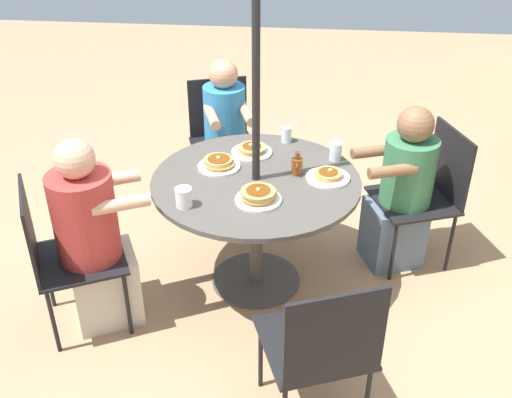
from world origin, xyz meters
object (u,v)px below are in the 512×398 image
Objects in this scene: patio_chair_east at (428,189)px; pancake_plate_c at (328,176)px; patio_chair_south at (222,134)px; coffee_cup at (184,197)px; pancake_plate_a at (252,150)px; pancake_plate_b at (258,196)px; syrup_bottle at (297,166)px; patio_chair_north at (322,345)px; patio_chair_west at (60,251)px; patio_table at (256,195)px; drinking_glass_a at (286,135)px; diner_east at (401,194)px; diner_south at (226,142)px; pancake_plate_d at (219,164)px; diner_west at (94,243)px; drinking_glass_b at (336,151)px.

pancake_plate_c is (0.35, -0.66, 0.25)m from patio_chair_east.
patio_chair_south is 8.45× the size of coffee_cup.
pancake_plate_a is (0.07, -1.14, 0.25)m from patio_chair_east.
syrup_bottle is (-0.33, 0.20, 0.02)m from pancake_plate_b.
patio_chair_north is 0.94m from pancake_plate_b.
patio_chair_west reaches higher than coffee_cup.
patio_table is at bearing 90.00° from patio_chair_west.
pancake_plate_b is at bearing -8.05° from drinking_glass_a.
diner_east is at bearing 90.58° from pancake_plate_a.
drinking_glass_a is at bearing 113.41° from patio_chair_south.
pancake_plate_d is at bearing 76.54° from diner_south.
diner_west reaches higher than patio_chair_east.
diner_south reaches higher than drinking_glass_a.
coffee_cup is 1.06× the size of drinking_glass_a.
syrup_bottle is at bearing 77.67° from patio_chair_north.
diner_west is (-0.64, -1.27, 0.01)m from patio_chair_north.
patio_chair_south is 8.99× the size of drinking_glass_a.
diner_east is 1.93m from diner_west.
pancake_plate_c is at bearing 68.57° from patio_chair_north.
pancake_plate_d is at bearing -96.13° from pancake_plate_c.
drinking_glass_b reaches higher than pancake_plate_a.
syrup_bottle reaches higher than coffee_cup.
patio_chair_south is at bearing -142.43° from pancake_plate_c.
drinking_glass_b is at bearing 55.24° from drinking_glass_a.
diner_south is 1.16m from pancake_plate_c.
pancake_plate_a is 0.56m from pancake_plate_c.
patio_chair_east is at bearing 86.70° from diner_west.
pancake_plate_a is at bearing 156.09° from coffee_cup.
drinking_glass_a is at bearing 56.37° from diner_east.
patio_chair_west is 1.04m from pancake_plate_d.
pancake_plate_b is (-0.26, 1.07, 0.26)m from patio_chair_west.
patio_chair_east is 1.17m from pancake_plate_a.
drinking_glass_b is at bearing 141.89° from pancake_plate_b.
patio_chair_west is 0.18m from diner_west.
diner_east is 4.29× the size of pancake_plate_d.
coffee_cup is at bearing 115.43° from patio_chair_north.
drinking_glass_b reaches higher than pancake_plate_b.
pancake_plate_d is (-0.62, 0.79, 0.26)m from patio_chair_west.
patio_chair_east is at bearing 135.45° from patio_chair_south.
drinking_glass_a is (-0.86, 0.50, -0.00)m from coffee_cup.
pancake_plate_d is 2.51× the size of drinking_glass_a.
patio_chair_south is at bearing 135.90° from diner_west.
patio_table is 0.97m from diner_south.
coffee_cup is at bearing -46.16° from patio_table.
diner_west is at bearing -49.17° from pancake_plate_d.
patio_chair_east is 1.00× the size of patio_chair_south.
pancake_plate_d is (0.22, -1.14, 0.27)m from diner_east.
diner_south is 4.49× the size of pancake_plate_d.
drinking_glass_a is (-0.40, 0.38, 0.03)m from pancake_plate_d.
patio_chair_south is at bearing 131.52° from patio_chair_west.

